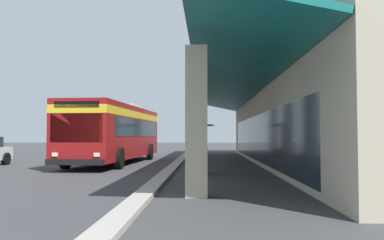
% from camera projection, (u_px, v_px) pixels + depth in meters
% --- Properties ---
extents(ground, '(120.00, 120.00, 0.00)m').
position_uv_depth(ground, '(244.00, 165.00, 19.62)').
color(ground, '#38383A').
extents(curb_strip, '(33.33, 0.50, 0.12)m').
position_uv_depth(curb_strip, '(178.00, 163.00, 20.71)').
color(curb_strip, '#9E998E').
rests_on(curb_strip, ground).
extents(plaza_building, '(28.07, 14.28, 7.49)m').
position_uv_depth(plaza_building, '(356.00, 94.00, 20.49)').
color(plaza_building, '#B2A88E').
rests_on(plaza_building, ground).
extents(transit_bus, '(11.34, 3.26, 3.34)m').
position_uv_depth(transit_bus, '(116.00, 130.00, 21.26)').
color(transit_bus, maroon).
rests_on(transit_bus, ground).
extents(parked_suv_red, '(4.93, 2.44, 1.97)m').
position_uv_depth(parked_suv_red, '(79.00, 142.00, 30.92)').
color(parked_suv_red, maroon).
rests_on(parked_suv_red, ground).
extents(potted_palm, '(1.60, 1.90, 2.52)m').
position_uv_depth(potted_palm, '(202.00, 148.00, 28.78)').
color(potted_palm, gray).
rests_on(potted_palm, ground).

